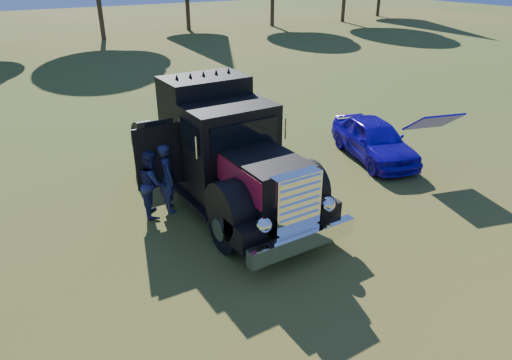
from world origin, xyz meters
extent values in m
plane|color=#2E5719|center=(0.00, 0.00, 0.00)|extent=(120.00, 120.00, 0.00)
cylinder|color=#2D2116|center=(12.00, 31.50, 2.25)|extent=(0.36, 0.36, 4.50)
cylinder|color=#2D2116|center=(20.00, 30.00, 1.80)|extent=(0.36, 0.36, 3.60)
cylinder|color=#2D2116|center=(28.00, 29.00, 1.98)|extent=(0.36, 0.36, 3.96)
cylinder|color=#2D2116|center=(4.00, 30.00, 2.07)|extent=(0.36, 0.36, 4.14)
cylinder|color=black|center=(-1.75, -0.84, 0.55)|extent=(0.32, 1.10, 1.10)
cylinder|color=black|center=(0.35, -0.84, 0.55)|extent=(0.32, 1.10, 1.10)
cylinder|color=black|center=(-1.75, 3.96, 0.55)|extent=(0.32, 1.10, 1.10)
cylinder|color=black|center=(0.35, 3.96, 0.55)|extent=(0.32, 1.10, 1.10)
cylinder|color=black|center=(-1.42, 3.96, 0.55)|extent=(0.32, 1.10, 1.10)
cylinder|color=black|center=(0.02, 3.96, 0.55)|extent=(0.32, 1.10, 1.10)
cube|color=black|center=(-0.70, 1.76, 0.62)|extent=(1.60, 6.40, 0.28)
cube|color=white|center=(-0.70, -2.09, 0.55)|extent=(2.50, 0.22, 0.36)
cube|color=white|center=(-0.70, -1.79, 1.25)|extent=(1.05, 0.30, 1.30)
cube|color=black|center=(-0.70, -0.74, 1.30)|extent=(1.35, 1.80, 1.10)
cube|color=maroon|center=(-1.39, -0.74, 1.50)|extent=(0.02, 1.80, 0.60)
cube|color=maroon|center=(-0.01, -0.74, 1.50)|extent=(0.02, 1.80, 0.60)
cylinder|color=black|center=(-1.65, -0.84, 0.95)|extent=(0.55, 1.24, 1.24)
cylinder|color=black|center=(0.25, -0.84, 0.95)|extent=(0.55, 1.24, 1.24)
sphere|color=white|center=(-1.48, -1.86, 1.05)|extent=(0.32, 0.32, 0.32)
sphere|color=white|center=(0.08, -1.86, 1.05)|extent=(0.32, 0.32, 0.32)
cube|color=black|center=(-0.70, 0.81, 1.55)|extent=(2.05, 1.30, 2.10)
cube|color=black|center=(-0.70, 0.14, 2.05)|extent=(1.70, 0.05, 0.65)
cube|color=black|center=(-0.70, 2.11, 1.75)|extent=(2.05, 1.30, 2.50)
cube|color=black|center=(-0.70, 3.76, 0.95)|extent=(2.00, 2.00, 0.35)
cube|color=black|center=(-2.28, 1.44, 1.45)|extent=(1.10, 0.11, 1.50)
cube|color=maroon|center=(-2.28, 1.49, 1.30)|extent=(0.85, 0.06, 0.75)
imported|color=#07149E|center=(4.53, 1.20, 0.62)|extent=(2.43, 3.91, 1.24)
cube|color=#07149E|center=(5.00, -0.43, 1.55)|extent=(1.51, 1.26, 0.67)
imported|color=#1B223F|center=(-2.10, 1.45, 0.87)|extent=(0.51, 0.69, 1.74)
imported|color=#21244F|center=(-2.49, 1.47, 0.83)|extent=(0.82, 0.95, 1.66)
camera|label=1|loc=(-5.51, -8.05, 5.53)|focal=32.00mm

